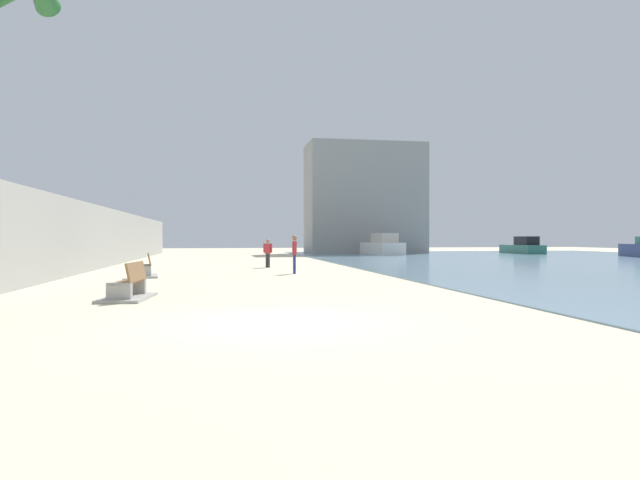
% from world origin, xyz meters
% --- Properties ---
extents(ground_plane, '(120.00, 120.00, 0.00)m').
position_xyz_m(ground_plane, '(0.00, 18.00, 0.00)').
color(ground_plane, beige).
extents(seawall, '(0.80, 64.00, 3.27)m').
position_xyz_m(seawall, '(-7.50, 18.00, 1.63)').
color(seawall, '#9E9E99').
rests_on(seawall, ground).
extents(bench_near, '(1.32, 2.21, 0.98)m').
position_xyz_m(bench_near, '(-3.34, 4.69, 0.23)').
color(bench_near, '#9E9E99').
rests_on(bench_near, ground).
extents(bench_far, '(1.35, 2.22, 0.98)m').
position_xyz_m(bench_far, '(-4.09, 13.29, 0.23)').
color(bench_far, '#9E9E99').
rests_on(bench_far, ground).
extents(person_walking, '(0.47, 0.32, 1.54)m').
position_xyz_m(person_walking, '(1.52, 19.65, 0.88)').
color(person_walking, '#333338').
rests_on(person_walking, ground).
extents(person_standing, '(0.23, 0.53, 1.72)m').
position_xyz_m(person_standing, '(2.27, 14.21, 1.01)').
color(person_standing, navy).
rests_on(person_standing, ground).
extents(boat_nearest, '(2.27, 6.47, 1.72)m').
position_xyz_m(boat_nearest, '(28.95, 41.04, 0.67)').
color(boat_nearest, '#337060').
rests_on(boat_nearest, water_bay).
extents(boat_mid_bay, '(3.15, 6.43, 2.01)m').
position_xyz_m(boat_mid_bay, '(14.03, 40.60, 0.80)').
color(boat_mid_bay, white).
rests_on(boat_mid_bay, water_bay).
extents(harbor_building, '(12.00, 6.00, 11.37)m').
position_xyz_m(harbor_building, '(13.79, 46.00, 5.68)').
color(harbor_building, gray).
rests_on(harbor_building, ground).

